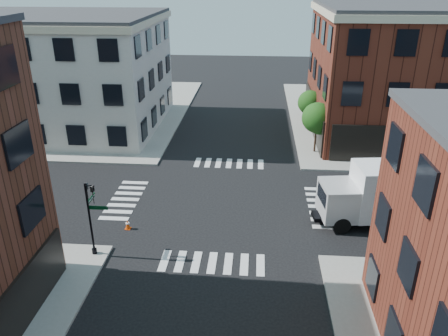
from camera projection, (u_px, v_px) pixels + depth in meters
ground at (222, 203)px, 30.80m from camera, size 120.00×120.00×0.00m
sidewalk_ne at (426, 118)px, 48.38m from camera, size 30.00×30.00×0.15m
sidewalk_nw at (59, 110)px, 51.36m from camera, size 30.00×30.00×0.15m
building_nw at (49, 73)px, 44.45m from camera, size 22.00×16.00×11.00m
tree_near at (318, 119)px, 38.04m from camera, size 2.69×2.69×4.49m
tree_far at (310, 104)px, 43.62m from camera, size 2.43×2.43×4.07m
signal_pole at (91, 211)px, 24.03m from camera, size 1.29×1.24×4.60m
box_truck at (392, 194)px, 27.60m from camera, size 9.03×3.71×3.99m
traffic_cone at (128, 225)px, 27.57m from camera, size 0.38×0.38×0.63m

